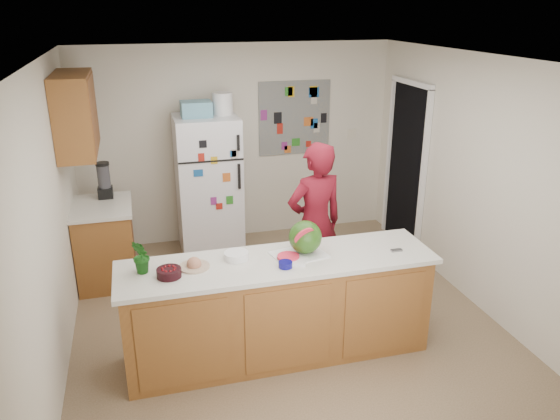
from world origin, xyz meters
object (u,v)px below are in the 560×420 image
object	(u,v)px
refrigerator	(209,185)
person	(315,224)
cherry_bowl	(169,273)
watermelon	(305,237)

from	to	relation	value
refrigerator	person	world-z (taller)	refrigerator
cherry_bowl	person	bearing A→B (deg)	30.73
refrigerator	person	size ratio (longest dim) A/B	1.00
refrigerator	person	distance (m)	1.77
cherry_bowl	watermelon	bearing A→B (deg)	6.37
watermelon	cherry_bowl	world-z (taller)	watermelon
refrigerator	cherry_bowl	distance (m)	2.53
refrigerator	watermelon	distance (m)	2.38
person	watermelon	world-z (taller)	person
refrigerator	cherry_bowl	world-z (taller)	refrigerator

